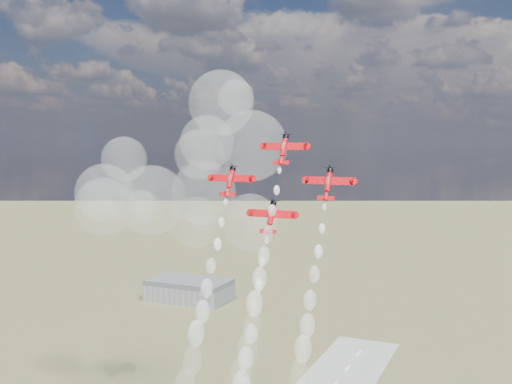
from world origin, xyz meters
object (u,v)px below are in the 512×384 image
object	(u,v)px
plane_lead	(284,149)
plane_right	(328,183)
plane_left	(230,180)
hangar	(189,290)
plane_slot	(271,216)

from	to	relation	value
plane_lead	plane_right	size ratio (longest dim) A/B	1.00
plane_lead	plane_left	world-z (taller)	plane_lead
hangar	plane_slot	xyz separation A→B (m)	(129.79, -181.38, 73.39)
plane_left	plane_slot	distance (m)	16.29
plane_right	plane_slot	distance (m)	16.29
plane_lead	plane_slot	bearing A→B (deg)	-90.00
plane_left	plane_right	bearing A→B (deg)	0.00
plane_left	plane_slot	size ratio (longest dim) A/B	1.00
plane_lead	plane_right	xyz separation A→B (m)	(13.35, -4.19, -8.35)
plane_left	plane_right	size ratio (longest dim) A/B	1.00
hangar	plane_left	xyz separation A→B (m)	(116.44, -177.19, 81.74)
plane_left	plane_right	distance (m)	26.70
plane_lead	plane_left	xyz separation A→B (m)	(-13.35, -4.19, -8.35)
hangar	plane_left	world-z (taller)	plane_left
hangar	plane_lead	size ratio (longest dim) A/B	4.10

